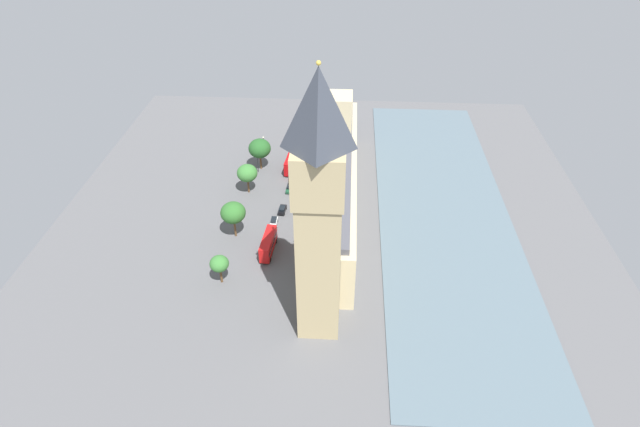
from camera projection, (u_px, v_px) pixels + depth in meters
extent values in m
plane|color=#565659|center=(327.00, 207.00, 146.53)|extent=(149.15, 149.15, 0.00)
cube|color=slate|center=(443.00, 210.00, 144.85)|extent=(36.35, 134.23, 0.25)
cube|color=#CCBA8E|center=(334.00, 185.00, 142.11)|extent=(12.04, 79.15, 14.59)
cube|color=#CCBA8E|center=(336.00, 140.00, 149.65)|extent=(8.61, 8.61, 27.90)
cube|color=#4C4C54|center=(335.00, 160.00, 137.33)|extent=(9.15, 75.98, 1.60)
cone|color=#CCBA8E|center=(321.00, 104.00, 166.16)|extent=(1.20, 1.20, 1.99)
cone|color=#CCBA8E|center=(319.00, 118.00, 156.25)|extent=(1.20, 1.20, 3.18)
cone|color=#CCBA8E|center=(317.00, 138.00, 147.01)|extent=(1.20, 1.20, 2.09)
cone|color=#CCBA8E|center=(314.00, 159.00, 137.54)|extent=(1.20, 1.20, 1.81)
cone|color=#CCBA8E|center=(310.00, 182.00, 127.82)|extent=(1.20, 1.20, 2.35)
cone|color=#CCBA8E|center=(307.00, 210.00, 118.34)|extent=(1.20, 1.20, 2.09)
cone|color=#CCBA8E|center=(302.00, 243.00, 108.72)|extent=(1.20, 1.20, 2.30)
cube|color=tan|center=(319.00, 267.00, 101.27)|extent=(8.49, 8.49, 33.11)
cube|color=tan|center=(319.00, 174.00, 88.44)|extent=(9.34, 9.34, 10.31)
cylinder|color=silver|center=(291.00, 173.00, 88.67)|extent=(0.25, 6.45, 6.45)
torus|color=black|center=(291.00, 173.00, 88.67)|extent=(0.24, 6.69, 6.69)
cylinder|color=silver|center=(320.00, 160.00, 92.32)|extent=(6.45, 0.25, 6.45)
torus|color=black|center=(320.00, 160.00, 92.32)|extent=(6.69, 0.24, 6.69)
pyramid|color=#383D47|center=(319.00, 109.00, 81.22)|extent=(9.34, 9.34, 14.10)
sphere|color=gold|center=(319.00, 63.00, 76.82)|extent=(0.80, 0.80, 0.80)
cube|color=#B20C0F|center=(291.00, 162.00, 161.49)|extent=(3.45, 10.68, 4.20)
cube|color=black|center=(291.00, 162.00, 161.44)|extent=(3.48, 10.29, 0.70)
cylinder|color=black|center=(293.00, 174.00, 159.66)|extent=(0.45, 1.13, 1.10)
cylinder|color=black|center=(285.00, 174.00, 159.95)|extent=(0.45, 1.13, 1.10)
cylinder|color=black|center=(297.00, 162.00, 165.52)|extent=(0.45, 1.13, 1.10)
cylinder|color=black|center=(290.00, 162.00, 165.80)|extent=(0.45, 1.13, 1.10)
cube|color=#19472D|center=(290.00, 189.00, 152.81)|extent=(1.95, 4.75, 0.75)
cube|color=black|center=(290.00, 186.00, 152.58)|extent=(1.59, 2.68, 0.65)
cylinder|color=black|center=(292.00, 192.00, 151.76)|extent=(0.28, 0.69, 0.68)
cylinder|color=black|center=(286.00, 192.00, 151.89)|extent=(0.28, 0.69, 0.68)
cylinder|color=black|center=(293.00, 187.00, 154.17)|extent=(0.28, 0.69, 0.68)
cylinder|color=black|center=(288.00, 187.00, 154.30)|extent=(0.28, 0.69, 0.68)
cube|color=black|center=(282.00, 210.00, 144.00)|extent=(2.17, 4.44, 0.75)
cube|color=black|center=(282.00, 208.00, 143.41)|extent=(1.73, 2.53, 0.65)
cylinder|color=black|center=(280.00, 208.00, 145.42)|extent=(0.30, 0.70, 0.68)
cylinder|color=black|center=(286.00, 208.00, 145.23)|extent=(0.30, 0.70, 0.68)
cylinder|color=black|center=(278.00, 214.00, 143.21)|extent=(0.30, 0.70, 0.68)
cylinder|color=black|center=(284.00, 214.00, 143.03)|extent=(0.30, 0.70, 0.68)
cube|color=silver|center=(274.00, 222.00, 139.30)|extent=(1.77, 4.44, 0.75)
cube|color=black|center=(274.00, 220.00, 139.06)|extent=(1.47, 2.49, 0.65)
cylinder|color=black|center=(276.00, 227.00, 138.34)|extent=(0.26, 0.68, 0.68)
cylinder|color=black|center=(270.00, 226.00, 138.43)|extent=(0.26, 0.68, 0.68)
cylinder|color=black|center=(277.00, 220.00, 140.62)|extent=(0.26, 0.68, 0.68)
cylinder|color=black|center=(272.00, 220.00, 140.70)|extent=(0.26, 0.68, 0.68)
cube|color=red|center=(268.00, 244.00, 128.93)|extent=(3.22, 10.65, 4.20)
cube|color=black|center=(268.00, 243.00, 128.88)|extent=(3.25, 10.25, 0.70)
cylinder|color=black|center=(270.00, 260.00, 127.11)|extent=(0.43, 1.12, 1.10)
cylinder|color=black|center=(261.00, 259.00, 127.35)|extent=(0.43, 1.12, 1.10)
cylinder|color=black|center=(276.00, 241.00, 132.99)|extent=(0.43, 1.12, 1.10)
cylinder|color=black|center=(267.00, 241.00, 133.23)|extent=(0.43, 1.12, 1.10)
cylinder|color=navy|center=(310.00, 147.00, 173.37)|extent=(0.62, 0.62, 1.35)
sphere|color=#8C6647|center=(310.00, 145.00, 172.90)|extent=(0.26, 0.26, 0.26)
cube|color=#336B60|center=(311.00, 148.00, 173.13)|extent=(0.31, 0.25, 0.24)
cylinder|color=brown|center=(235.00, 228.00, 134.22)|extent=(0.56, 0.56, 5.15)
ellipsoid|color=#2D6628|center=(233.00, 213.00, 131.25)|extent=(6.51, 6.51, 5.54)
cylinder|color=brown|center=(221.00, 275.00, 120.40)|extent=(0.56, 0.56, 4.09)
ellipsoid|color=#387533|center=(219.00, 264.00, 118.19)|extent=(4.49, 4.49, 3.82)
cylinder|color=brown|center=(248.00, 186.00, 151.29)|extent=(0.56, 0.56, 4.40)
ellipsoid|color=#387533|center=(247.00, 173.00, 148.66)|extent=(5.99, 5.99, 5.09)
cylinder|color=brown|center=(261.00, 162.00, 162.14)|extent=(0.56, 0.56, 4.69)
ellipsoid|color=#235623|center=(260.00, 148.00, 159.20)|extent=(6.97, 6.97, 5.93)
cylinder|color=black|center=(258.00, 164.00, 160.16)|extent=(0.18, 0.18, 5.58)
sphere|color=#F2EAC6|center=(257.00, 156.00, 158.35)|extent=(0.56, 0.56, 0.56)
cylinder|color=black|center=(264.00, 145.00, 170.57)|extent=(0.18, 0.18, 5.25)
sphere|color=#F2EAC6|center=(263.00, 137.00, 168.86)|extent=(0.56, 0.56, 0.56)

